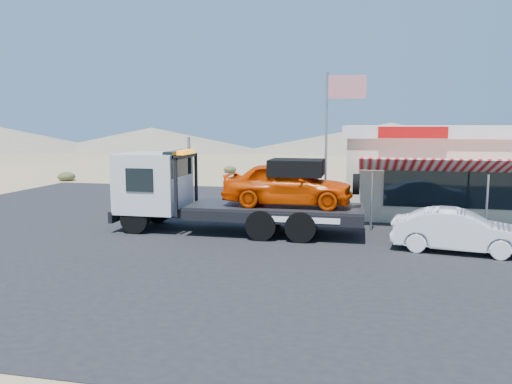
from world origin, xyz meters
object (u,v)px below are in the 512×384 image
flagpole (332,130)px  white_sedan (459,231)px  jerky_store (458,168)px  tow_truck (231,189)px

flagpole → white_sedan: bearing=-42.1°
white_sedan → jerky_store: jerky_store is taller
tow_truck → white_sedan: 7.87m
jerky_store → tow_truck: bearing=-142.8°
jerky_store → white_sedan: bearing=-99.4°
white_sedan → flagpole: bearing=56.8°
tow_truck → white_sedan: size_ratio=2.24×
tow_truck → jerky_store: 11.39m
white_sedan → jerky_store: size_ratio=0.39×
tow_truck → flagpole: 4.76m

